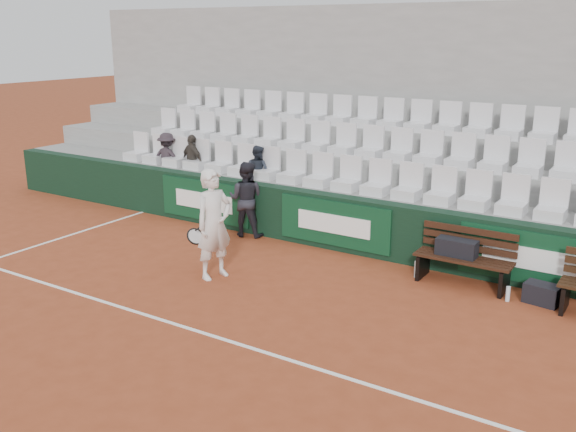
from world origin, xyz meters
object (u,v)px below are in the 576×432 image
Objects in this scene: sports_bag_ground at (542,294)px; spectator_c at (257,150)px; sports_bag_left at (457,248)px; spectator_a at (166,138)px; spectator_b at (192,141)px; bench_left at (462,271)px; ball_kid at (246,199)px; water_bottle_near at (417,269)px; water_bottle_far at (508,294)px; tennis_player at (214,224)px.

sports_bag_ground is 6.09m from spectator_c.
sports_bag_ground is (1.34, -0.11, -0.43)m from sports_bag_left.
spectator_a is 0.73m from spectator_b.
bench_left is 4.39m from ball_kid.
bench_left is 2.39× the size of sports_bag_left.
water_bottle_near reaches higher than water_bottle_far.
spectator_a reaches higher than water_bottle_far.
sports_bag_ground is 1.94m from water_bottle_near.
sports_bag_ground is at bearing 161.45° from spectator_a.
ball_kid is at bearing 174.38° from water_bottle_far.
tennis_player is 2.23m from ball_kid.
sports_bag_left is 1.42m from sports_bag_ground.
spectator_a is (-2.71, 0.76, 0.84)m from ball_kid.
spectator_a is (-3.57, 2.81, 0.68)m from tennis_player.
ball_kid is 1.34× the size of spectator_c.
spectator_c is at bearing -166.07° from spectator_b.
sports_bag_left is at bearing 10.68° from water_bottle_near.
sports_bag_ground is 5.06m from tennis_player.
sports_bag_ground is (1.21, -0.08, -0.08)m from bench_left.
tennis_player reaches higher than ball_kid.
sports_bag_left is 4.69m from spectator_c.
spectator_a is 0.98× the size of spectator_b.
spectator_b is (-2.84, 2.81, 0.69)m from tennis_player.
sports_bag_ground is at bearing 172.19° from spectator_c.
sports_bag_left is 2.74× the size of water_bottle_far.
tennis_player is (-4.70, -1.73, 0.74)m from sports_bag_ground.
water_bottle_far is at bearing 159.16° from ball_kid.
water_bottle_near is 3.69m from ball_kid.
sports_bag_ground is at bearing 0.05° from water_bottle_near.
water_bottle_far is at bearing -18.12° from sports_bag_left.
sports_bag_left is 7.07m from spectator_a.
sports_bag_ground is at bearing 22.94° from water_bottle_far.
ball_kid is 2.28m from spectator_b.
ball_kid is at bearing 111.54° from spectator_c.
bench_left is at bearing -14.20° from sports_bag_left.
sports_bag_left is at bearing 161.95° from ball_kid.
water_bottle_near is at bearing 167.15° from spectator_c.
sports_bag_ground is 0.27× the size of tennis_player.
water_bottle_far is at bearing -157.06° from sports_bag_ground.
spectator_b reaches higher than bench_left.
tennis_player is 1.53× the size of spectator_b.
ball_kid is 1.26× the size of spectator_b.
sports_bag_left is 6.35m from spectator_b.
water_bottle_near is 0.24× the size of spectator_b.
sports_bag_ground is 7.75m from spectator_b.
tennis_player is at bearing -147.92° from water_bottle_near.
ball_kid is at bearing 153.18° from spectator_a.
tennis_player is at bearing -152.54° from bench_left.
spectator_a is at bearing 172.56° from sports_bag_ground.
sports_bag_left is 0.43× the size of ball_kid.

